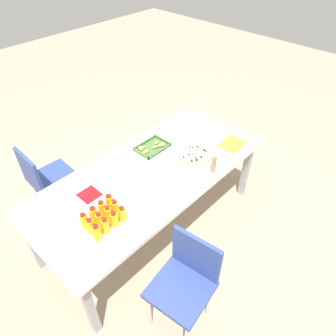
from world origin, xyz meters
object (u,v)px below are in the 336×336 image
object	(u,v)px
juice_bottle_2	(114,219)
juice_bottle_11	(110,203)
juice_bottle_7	(115,208)
juice_bottle_10	(102,208)
cardboard_tube	(214,164)
paper_folder	(232,144)
juice_bottle_0	(97,232)
napkin_stack	(89,195)
chair_far_left	(45,177)
fruit_pizza	(195,154)
juice_bottle_9	(94,214)
juice_bottle_3	(122,214)
snack_tray	(152,147)
juice_bottle_4	(90,226)
plate_stack	(155,176)
juice_bottle_8	(84,221)
juice_bottle_6	(108,214)
chair_near_left	(186,278)
juice_bottle_1	(105,225)
party_table	(150,177)
juice_bottle_5	(100,220)

from	to	relation	value
juice_bottle_2	juice_bottle_11	xyz separation A→B (m)	(0.08, 0.14, 0.01)
juice_bottle_7	juice_bottle_10	size ratio (longest dim) A/B	1.02
cardboard_tube	paper_folder	bearing A→B (deg)	12.99
juice_bottle_0	napkin_stack	bearing A→B (deg)	61.79
chair_far_left	paper_folder	distance (m)	1.83
juice_bottle_10	fruit_pizza	size ratio (longest dim) A/B	0.44
juice_bottle_2	juice_bottle_9	size ratio (longest dim) A/B	0.97
juice_bottle_3	snack_tray	size ratio (longest dim) A/B	0.44
juice_bottle_4	juice_bottle_10	bearing A→B (deg)	24.86
plate_stack	juice_bottle_8	bearing A→B (deg)	-179.35
juice_bottle_6	juice_bottle_9	xyz separation A→B (m)	(-0.07, 0.07, -0.00)
napkin_stack	juice_bottle_2	bearing A→B (deg)	-97.63
juice_bottle_4	snack_tray	xyz separation A→B (m)	(0.99, 0.38, -0.05)
juice_bottle_0	paper_folder	xyz separation A→B (m)	(1.57, -0.06, -0.06)
juice_bottle_7	juice_bottle_8	world-z (taller)	juice_bottle_7
juice_bottle_10	plate_stack	size ratio (longest dim) A/B	0.64
juice_bottle_2	juice_bottle_11	bearing A→B (deg)	62.51
chair_near_left	napkin_stack	world-z (taller)	chair_near_left
chair_near_left	juice_bottle_10	world-z (taller)	juice_bottle_10
juice_bottle_8	juice_bottle_11	world-z (taller)	juice_bottle_11
juice_bottle_1	juice_bottle_7	world-z (taller)	juice_bottle_7
chair_near_left	napkin_stack	bearing A→B (deg)	-2.85
party_table	chair_far_left	size ratio (longest dim) A/B	2.63
juice_bottle_2	juice_bottle_3	xyz separation A→B (m)	(0.07, -0.00, -0.00)
juice_bottle_6	plate_stack	xyz separation A→B (m)	(0.57, 0.08, -0.05)
fruit_pizza	paper_folder	world-z (taller)	fruit_pizza
juice_bottle_8	juice_bottle_11	distance (m)	0.23
chair_far_left	juice_bottle_3	xyz separation A→B (m)	(0.06, -1.10, 0.28)
juice_bottle_3	juice_bottle_5	size ratio (longest dim) A/B	1.01
juice_bottle_5	snack_tray	size ratio (longest dim) A/B	0.43
cardboard_tube	juice_bottle_4	bearing A→B (deg)	167.75
napkin_stack	party_table	bearing A→B (deg)	-16.24
juice_bottle_2	fruit_pizza	xyz separation A→B (m)	(1.03, 0.09, -0.05)
juice_bottle_1	juice_bottle_10	world-z (taller)	juice_bottle_10
juice_bottle_11	cardboard_tube	bearing A→B (deg)	-19.56
juice_bottle_9	juice_bottle_6	bearing A→B (deg)	-45.18
juice_bottle_7	juice_bottle_10	bearing A→B (deg)	136.00
juice_bottle_9	plate_stack	size ratio (longest dim) A/B	0.63
chair_far_left	juice_bottle_4	world-z (taller)	juice_bottle_4
juice_bottle_4	juice_bottle_7	distance (m)	0.23
plate_stack	juice_bottle_3	bearing A→B (deg)	-162.58
juice_bottle_3	juice_bottle_10	world-z (taller)	juice_bottle_10
plate_stack	napkin_stack	xyz separation A→B (m)	(-0.52, 0.23, -0.00)
juice_bottle_7	juice_bottle_11	size ratio (longest dim) A/B	0.94
juice_bottle_2	juice_bottle_5	bearing A→B (deg)	136.17
juice_bottle_4	fruit_pizza	distance (m)	1.19
juice_bottle_6	snack_tray	bearing A→B (deg)	24.86
juice_bottle_6	juice_bottle_3	bearing A→B (deg)	-45.83
chair_far_left	juice_bottle_10	world-z (taller)	juice_bottle_10
juice_bottle_3	paper_folder	world-z (taller)	juice_bottle_3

